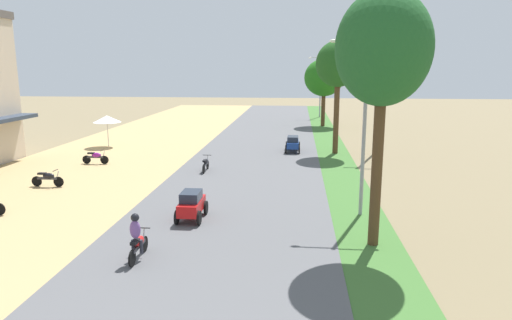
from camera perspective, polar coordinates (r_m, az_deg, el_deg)
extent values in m
cylinder|color=black|center=(26.93, -23.43, -2.52)|extent=(0.56, 0.06, 0.56)
cylinder|color=black|center=(27.54, -25.70, -2.41)|extent=(0.56, 0.06, 0.56)
cube|color=#333338|center=(27.19, -24.61, -2.10)|extent=(1.12, 0.12, 0.12)
ellipsoid|color=black|center=(27.12, -24.48, -1.82)|extent=(0.64, 0.28, 0.32)
cube|color=black|center=(27.28, -25.16, -1.54)|extent=(0.44, 0.20, 0.10)
cylinder|color=#A5A8AD|center=(26.90, -23.59, -1.95)|extent=(0.26, 0.05, 0.68)
cylinder|color=black|center=(26.85, -23.76, -1.18)|extent=(0.04, 0.54, 0.04)
cylinder|color=black|center=(32.10, -18.40, 0.02)|extent=(0.56, 0.06, 0.56)
cylinder|color=black|center=(32.62, -20.40, 0.06)|extent=(0.56, 0.06, 0.56)
cube|color=#333338|center=(32.32, -19.43, 0.35)|extent=(1.12, 0.12, 0.12)
ellipsoid|color=#8C1E8C|center=(32.26, -19.31, 0.59)|extent=(0.64, 0.28, 0.32)
cube|color=black|center=(32.39, -19.91, 0.81)|extent=(0.44, 0.20, 0.10)
cylinder|color=#A5A8AD|center=(32.08, -18.53, 0.49)|extent=(0.26, 0.05, 0.68)
cylinder|color=black|center=(32.04, -18.67, 1.14)|extent=(0.04, 0.54, 0.04)
cylinder|color=#99999E|center=(38.95, -18.01, 3.15)|extent=(0.05, 0.05, 2.10)
cone|color=white|center=(38.80, -18.12, 4.90)|extent=(2.20, 2.20, 0.55)
cylinder|color=#4C351E|center=(16.76, 14.88, -0.64)|extent=(0.39, 0.39, 5.94)
ellipsoid|color=#1F5626|center=(16.42, 15.63, 13.31)|extent=(3.26, 3.26, 3.92)
cylinder|color=#4C351E|center=(34.41, 9.99, 5.49)|extent=(0.40, 0.40, 5.67)
ellipsoid|color=#1E4F1A|center=(34.22, 10.22, 11.76)|extent=(3.22, 3.22, 3.34)
cylinder|color=#4C351E|center=(50.40, 8.39, 6.56)|extent=(0.43, 0.43, 4.12)
ellipsoid|color=#1E6217|center=(50.23, 8.50, 10.15)|extent=(4.23, 4.23, 3.99)
cylinder|color=gray|center=(19.97, 13.37, 3.87)|extent=(0.16, 0.16, 7.66)
cylinder|color=gray|center=(19.74, 11.81, 14.57)|extent=(1.40, 0.08, 0.08)
ellipsoid|color=silver|center=(19.67, 9.71, 14.45)|extent=(0.36, 0.20, 0.14)
cylinder|color=gray|center=(19.94, 15.93, 14.34)|extent=(1.40, 0.08, 0.08)
ellipsoid|color=silver|center=(20.07, 17.95, 14.01)|extent=(0.36, 0.20, 0.14)
cylinder|color=gray|center=(59.20, 8.04, 9.03)|extent=(0.16, 0.16, 7.66)
cylinder|color=gray|center=(59.13, 7.45, 12.61)|extent=(1.40, 0.08, 0.08)
ellipsoid|color=silver|center=(59.11, 6.75, 12.56)|extent=(0.36, 0.20, 0.14)
cylinder|color=gray|center=(59.20, 8.84, 12.57)|extent=(1.40, 0.08, 0.08)
ellipsoid|color=silver|center=(59.24, 9.53, 12.48)|extent=(0.36, 0.20, 0.14)
cylinder|color=brown|center=(34.52, 14.84, 8.50)|extent=(0.20, 0.20, 9.63)
cube|color=#473323|center=(34.58, 15.22, 15.66)|extent=(1.80, 0.10, 0.10)
cube|color=red|center=(19.65, -8.04, -5.71)|extent=(0.84, 1.95, 0.50)
cube|color=#232B38|center=(19.48, -8.12, -4.48)|extent=(0.77, 1.10, 0.40)
cylinder|color=black|center=(20.50, -8.86, -5.82)|extent=(0.10, 0.60, 0.60)
cylinder|color=black|center=(20.29, -6.27, -5.93)|extent=(0.10, 0.60, 0.60)
cylinder|color=black|center=(19.20, -9.87, -7.06)|extent=(0.10, 0.60, 0.60)
cylinder|color=black|center=(18.99, -7.11, -7.19)|extent=(0.10, 0.60, 0.60)
cube|color=navy|center=(34.90, 4.61, 2.00)|extent=(0.88, 2.25, 0.44)
cube|color=#232B38|center=(34.73, 4.62, 2.65)|extent=(0.81, 1.30, 0.40)
cylinder|color=black|center=(34.14, 5.42, 1.34)|extent=(0.11, 0.64, 0.64)
cylinder|color=black|center=(34.15, 3.76, 1.37)|extent=(0.11, 0.64, 0.64)
cylinder|color=black|center=(35.74, 5.42, 1.80)|extent=(0.11, 0.64, 0.64)
cylinder|color=black|center=(35.75, 3.83, 1.83)|extent=(0.11, 0.64, 0.64)
cylinder|color=black|center=(16.75, -13.74, -10.15)|extent=(0.06, 0.56, 0.56)
cylinder|color=black|center=(15.67, -15.22, -11.79)|extent=(0.06, 0.56, 0.56)
cube|color=#333338|center=(16.14, -14.49, -10.35)|extent=(0.12, 1.12, 0.12)
ellipsoid|color=red|center=(16.16, -14.42, -9.79)|extent=(0.28, 0.64, 0.32)
cube|color=black|center=(15.80, -14.88, -9.84)|extent=(0.20, 0.44, 0.10)
cylinder|color=#A5A8AD|center=(16.60, -13.85, -9.36)|extent=(0.05, 0.26, 0.68)
cylinder|color=black|center=(16.42, -13.98, -8.23)|extent=(0.54, 0.04, 0.04)
ellipsoid|color=#724C8C|center=(15.73, -14.85, -8.38)|extent=(0.36, 0.28, 0.64)
sphere|color=black|center=(15.64, -14.88, -6.96)|extent=(0.28, 0.28, 0.28)
cylinder|color=#2D2D38|center=(16.09, -15.09, -10.38)|extent=(0.12, 0.12, 0.48)
cylinder|color=#2D2D38|center=(16.00, -14.13, -10.45)|extent=(0.12, 0.12, 0.48)
cylinder|color=black|center=(29.06, -6.06, -0.58)|extent=(0.06, 0.56, 0.56)
cylinder|color=black|center=(27.87, -6.55, -1.12)|extent=(0.06, 0.56, 0.56)
cube|color=#333338|center=(28.42, -6.31, -0.49)|extent=(0.12, 1.12, 0.12)
ellipsoid|color=black|center=(28.47, -6.28, -0.18)|extent=(0.28, 0.64, 0.32)
cube|color=black|center=(28.10, -6.43, -0.09)|extent=(0.20, 0.44, 0.10)
cylinder|color=#A5A8AD|center=(28.94, -6.09, -0.08)|extent=(0.05, 0.26, 0.68)
cylinder|color=black|center=(28.81, -6.13, 0.61)|extent=(0.54, 0.04, 0.04)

